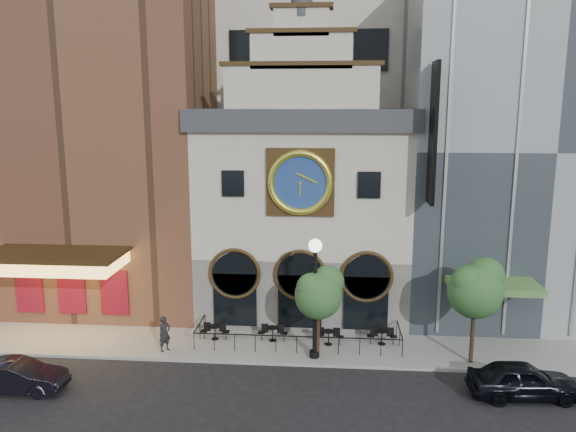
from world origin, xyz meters
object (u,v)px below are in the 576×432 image
Objects in this scene: bistro_1 at (273,333)px; car_left at (17,376)px; bistro_2 at (329,336)px; lamppost at (315,285)px; bistro_3 at (382,336)px; pedestrian at (165,334)px; bistro_0 at (215,331)px; car_right at (523,380)px; tree_right at (476,287)px; tree_left at (319,292)px.

bistro_1 is 0.37× the size of car_left.
lamppost is at bearing -113.87° from bistro_2.
bistro_3 is 11.29m from pedestrian.
bistro_1 is (3.12, 0.04, 0.00)m from bistro_0.
pedestrian is at bearing -162.86° from bistro_1.
pedestrian is (5.40, 4.34, 0.36)m from car_left.
car_right is (11.46, -4.74, 0.18)m from bistro_1.
car_left reaches higher than bistro_3.
pedestrian reaches higher than bistro_0.
bistro_0 is at bearing 172.75° from tree_right.
pedestrian is (-11.16, -1.68, 0.46)m from bistro_3.
tree_right is (10.00, -1.71, 3.38)m from bistro_1.
lamppost reaches higher than car_left.
car_left is at bearing -150.93° from bistro_1.
car_right reaches higher than bistro_2.
bistro_1 is 4.41m from lamppost.
pedestrian is at bearing 179.12° from tree_left.
bistro_3 is at bearing -41.47° from pedestrian.
tree_left reaches higher than bistro_0.
lamppost reaches higher than bistro_3.
car_left is at bearing 175.55° from lamppost.
lamppost is (5.40, -1.77, 3.30)m from bistro_0.
tree_left is at bearing -179.47° from tree_right.
car_left is at bearing -142.15° from bistro_0.
tree_right is (-1.46, 3.03, 3.19)m from car_right.
bistro_1 is 1.00× the size of bistro_3.
car_right is 0.77× the size of lamppost.
bistro_2 is at bearing -40.41° from pedestrian.
car_left is (-22.24, -1.26, -0.09)m from car_right.
bistro_1 is 2.99m from bistro_2.
bistro_1 is 0.30× the size of tree_right.
tree_right is at bearing -9.71° from bistro_1.
bistro_2 is at bearing 58.61° from car_right.
tree_left is at bearing -12.75° from lamppost.
bistro_0 is 6.58m from lamppost.
tree_right is (7.02, -1.47, 3.38)m from bistro_2.
car_left is (-10.78, -5.99, 0.09)m from bistro_1.
bistro_0 is 9.70m from car_left.
bistro_3 is at bearing 46.60° from car_right.
bistro_0 is 0.26× the size of lamppost.
car_left is 14.22m from tree_left.
bistro_2 is 3.38m from tree_left.
bistro_3 is at bearing 0.38° from bistro_0.
tree_left is (13.28, 4.21, 2.88)m from car_left.
car_right reaches higher than bistro_0.
lamppost reaches higher than car_right.
bistro_1 is 0.26× the size of lamppost.
car_right reaches higher than bistro_1.
tree_left reaches higher than bistro_1.
car_left is at bearing -168.36° from tree_right.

